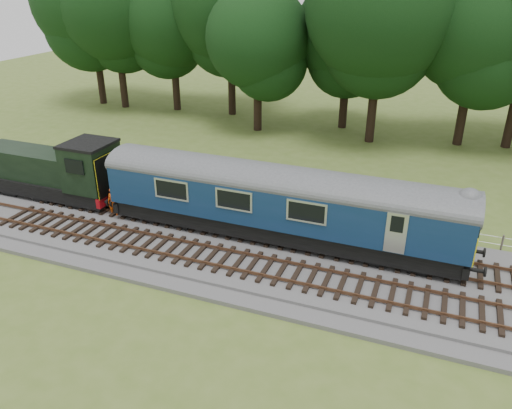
% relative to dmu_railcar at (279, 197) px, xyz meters
% --- Properties ---
extents(ground, '(120.00, 120.00, 0.00)m').
position_rel_dmu_railcar_xyz_m(ground, '(2.56, -1.40, -2.61)').
color(ground, '#546C27').
rests_on(ground, ground).
extents(ballast, '(70.00, 7.00, 0.35)m').
position_rel_dmu_railcar_xyz_m(ballast, '(2.56, -1.40, -2.43)').
color(ballast, '#4C4C4F').
rests_on(ballast, ground).
extents(track_north, '(67.20, 2.40, 0.21)m').
position_rel_dmu_railcar_xyz_m(track_north, '(2.56, -0.00, -2.19)').
color(track_north, black).
rests_on(track_north, ballast).
extents(track_south, '(67.20, 2.40, 0.21)m').
position_rel_dmu_railcar_xyz_m(track_south, '(2.56, -3.00, -2.19)').
color(track_south, black).
rests_on(track_south, ballast).
extents(fence, '(64.00, 0.12, 1.00)m').
position_rel_dmu_railcar_xyz_m(fence, '(2.56, 3.10, -2.61)').
color(fence, '#6B6054').
rests_on(fence, ground).
extents(tree_line, '(70.00, 8.00, 18.00)m').
position_rel_dmu_railcar_xyz_m(tree_line, '(2.56, 20.60, -2.61)').
color(tree_line, black).
rests_on(tree_line, ground).
extents(dmu_railcar, '(18.05, 2.86, 3.88)m').
position_rel_dmu_railcar_xyz_m(dmu_railcar, '(0.00, 0.00, 0.00)').
color(dmu_railcar, black).
rests_on(dmu_railcar, ground).
extents(shunter_loco, '(8.91, 2.60, 3.38)m').
position_rel_dmu_railcar_xyz_m(shunter_loco, '(-13.93, 0.00, -0.63)').
color(shunter_loco, black).
rests_on(shunter_loco, ground).
extents(worker, '(0.68, 0.54, 1.62)m').
position_rel_dmu_railcar_xyz_m(worker, '(-9.34, -0.84, -1.45)').
color(worker, '#FE560D').
rests_on(worker, ballast).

